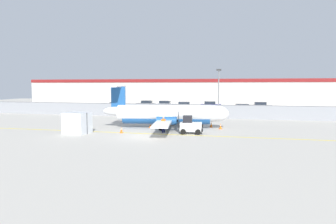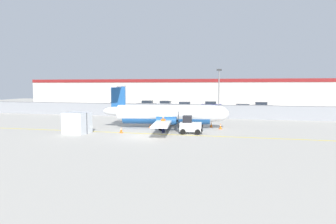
% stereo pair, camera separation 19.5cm
% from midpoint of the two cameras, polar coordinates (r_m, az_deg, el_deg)
% --- Properties ---
extents(ground_plane, '(140.00, 140.00, 0.01)m').
position_cam_midpoint_polar(ground_plane, '(31.22, -4.07, -4.12)').
color(ground_plane, '#ADA89E').
extents(perimeter_fence, '(98.00, 0.10, 2.10)m').
position_cam_midpoint_polar(perimeter_fence, '(46.50, 1.79, 0.33)').
color(perimeter_fence, gray).
rests_on(perimeter_fence, ground).
extents(parking_lot_strip, '(98.00, 17.00, 0.12)m').
position_cam_midpoint_polar(parking_lot_strip, '(57.86, 4.04, 0.22)').
color(parking_lot_strip, '#38383A').
rests_on(parking_lot_strip, ground).
extents(background_building, '(91.00, 8.10, 6.50)m').
position_cam_midpoint_polar(background_building, '(75.98, 6.29, 3.79)').
color(background_building, beige).
rests_on(background_building, ground).
extents(commuter_airplane, '(14.88, 16.07, 4.92)m').
position_cam_midpoint_polar(commuter_airplane, '(34.95, 0.22, -0.47)').
color(commuter_airplane, white).
rests_on(commuter_airplane, ground).
extents(baggage_tug, '(2.41, 1.53, 1.88)m').
position_cam_midpoint_polar(baggage_tug, '(31.02, 4.43, -2.59)').
color(baggage_tug, silver).
rests_on(baggage_tug, ground).
extents(ground_crew_worker, '(0.48, 0.48, 1.70)m').
position_cam_midpoint_polar(ground_crew_worker, '(31.62, -0.74, -2.25)').
color(ground_crew_worker, '#191E4C').
rests_on(ground_crew_worker, ground).
extents(cargo_container, '(2.62, 2.27, 2.20)m').
position_cam_midpoint_polar(cargo_container, '(32.51, -16.77, -2.01)').
color(cargo_container, silver).
rests_on(cargo_container, ground).
extents(traffic_cone_near_left, '(0.36, 0.36, 0.64)m').
position_cam_midpoint_polar(traffic_cone_near_left, '(35.59, -3.20, -2.47)').
color(traffic_cone_near_left, orange).
rests_on(traffic_cone_near_left, ground).
extents(traffic_cone_near_right, '(0.36, 0.36, 0.64)m').
position_cam_midpoint_polar(traffic_cone_near_right, '(36.03, 8.39, -2.42)').
color(traffic_cone_near_right, orange).
rests_on(traffic_cone_near_right, ground).
extents(traffic_cone_far_left, '(0.36, 0.36, 0.64)m').
position_cam_midpoint_polar(traffic_cone_far_left, '(34.83, 10.12, -2.71)').
color(traffic_cone_far_left, orange).
rests_on(traffic_cone_far_left, ground).
extents(traffic_cone_far_right, '(0.36, 0.36, 0.64)m').
position_cam_midpoint_polar(traffic_cone_far_right, '(31.95, -8.73, -3.39)').
color(traffic_cone_far_right, orange).
rests_on(traffic_cone_far_right, ground).
extents(parked_car_0, '(4.35, 2.34, 1.58)m').
position_cam_midpoint_polar(parked_car_0, '(59.09, -9.64, 1.07)').
color(parked_car_0, '#19662D').
rests_on(parked_car_0, parking_lot_strip).
extents(parked_car_1, '(4.29, 2.18, 1.58)m').
position_cam_midpoint_polar(parked_car_1, '(65.00, -3.95, 1.50)').
color(parked_car_1, slate).
rests_on(parked_car_1, parking_lot_strip).
extents(parked_car_2, '(4.22, 2.05, 1.58)m').
position_cam_midpoint_polar(parked_car_2, '(63.64, -0.28, 1.43)').
color(parked_car_2, silver).
rests_on(parked_car_2, parking_lot_strip).
extents(parked_car_3, '(4.37, 2.39, 1.58)m').
position_cam_midpoint_polar(parked_car_3, '(59.77, 3.41, 1.18)').
color(parked_car_3, silver).
rests_on(parked_car_3, parking_lot_strip).
extents(parked_car_4, '(4.31, 2.24, 1.58)m').
position_cam_midpoint_polar(parked_car_4, '(62.04, 8.31, 1.28)').
color(parked_car_4, navy).
rests_on(parked_car_4, parking_lot_strip).
extents(parked_car_5, '(4.37, 2.38, 1.58)m').
position_cam_midpoint_polar(parked_car_5, '(54.78, 14.00, 0.67)').
color(parked_car_5, red).
rests_on(parked_car_5, parking_lot_strip).
extents(parked_car_6, '(4.28, 2.17, 1.58)m').
position_cam_midpoint_polar(parked_car_6, '(61.95, 17.48, 1.09)').
color(parked_car_6, gray).
rests_on(parked_car_6, parking_lot_strip).
extents(apron_light_pole, '(0.70, 0.30, 7.27)m').
position_cam_midpoint_polar(apron_light_pole, '(42.83, 9.80, 4.11)').
color(apron_light_pole, slate).
rests_on(apron_light_pole, ground).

